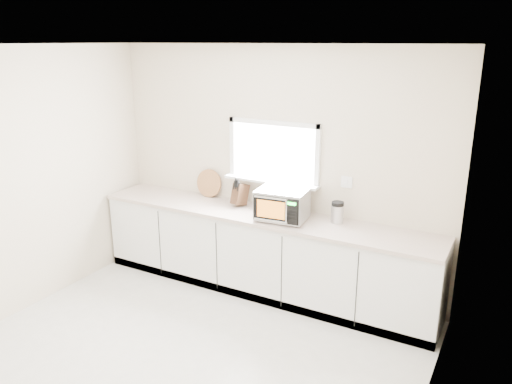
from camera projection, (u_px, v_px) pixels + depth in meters
The scene contains 8 objects.
ground at pixel (167, 372), 4.29m from camera, with size 4.00×4.00×0.00m, color beige.
back_wall at pixel (274, 168), 5.56m from camera, with size 4.00×0.17×2.70m.
cabinets at pixel (261, 254), 5.58m from camera, with size 3.92×0.60×0.88m, color silver.
countertop at pixel (261, 215), 5.44m from camera, with size 3.92×0.64×0.04m, color beige.
microwave at pixel (282, 204), 5.21m from camera, with size 0.55×0.45×0.33m.
knife_block at pixel (240, 194), 5.65m from camera, with size 0.16×0.25×0.33m.
cutting_board at pixel (209, 183), 5.98m from camera, with size 0.34×0.34×0.02m, color #B07844.
coffee_grinder at pixel (337, 212), 5.14m from camera, with size 0.13×0.13×0.23m.
Camera 1 is at (2.43, -2.83, 2.73)m, focal length 35.00 mm.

